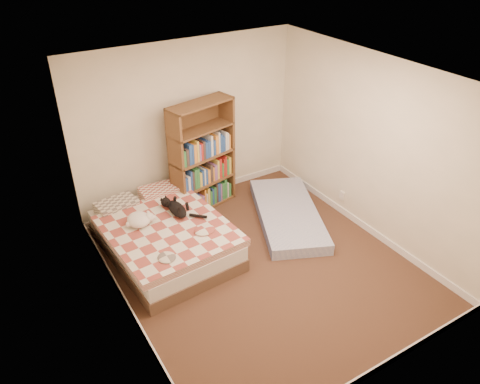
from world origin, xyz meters
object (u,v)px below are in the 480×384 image
bookshelf (202,170)px  floor_mattress (288,214)px  white_dog (140,220)px  bed (163,235)px  black_cat (176,208)px

bookshelf → floor_mattress: bearing=-62.5°
bookshelf → white_dog: size_ratio=3.95×
bed → floor_mattress: size_ratio=1.10×
black_cat → white_dog: size_ratio=1.69×
bookshelf → black_cat: bearing=-151.0°
floor_mattress → black_cat: size_ratio=2.59×
bed → black_cat: (0.26, 0.09, 0.31)m
bed → black_cat: 0.41m
white_dog → black_cat: bearing=-25.5°
bed → floor_mattress: (1.88, -0.27, -0.16)m
floor_mattress → white_dog: white_dog is taller
bookshelf → black_cat: (-0.74, -0.67, -0.05)m
bed → white_dog: size_ratio=4.84×
bed → bookshelf: bookshelf is taller
floor_mattress → white_dog: size_ratio=4.39×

